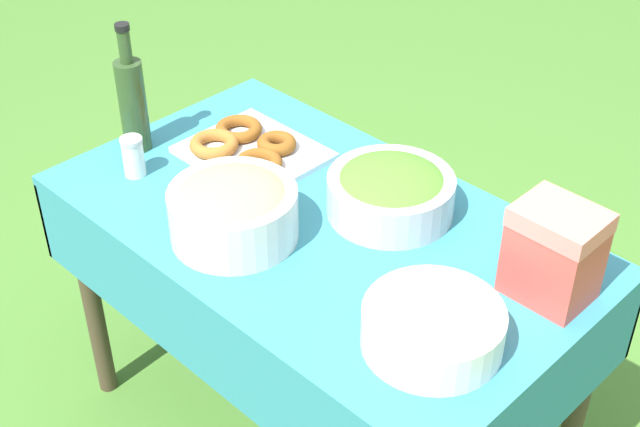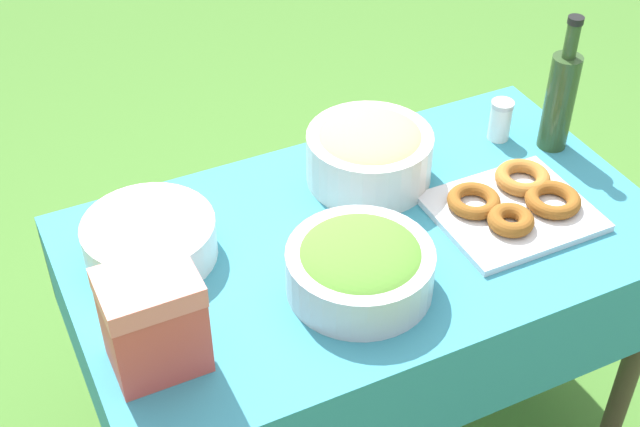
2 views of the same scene
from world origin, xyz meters
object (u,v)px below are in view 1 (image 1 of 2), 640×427
Objects in this scene: salad_bowl at (391,191)px; cooler_box at (554,253)px; pasta_bowl at (233,209)px; olive_oil_bottle at (132,101)px; donut_platter at (248,148)px; plate_stack at (433,328)px.

salad_bowl is 0.41m from cooler_box.
olive_oil_bottle is (-0.45, 0.07, 0.06)m from pasta_bowl.
olive_oil_bottle reaches higher than salad_bowl.
donut_platter is (-0.22, 0.24, -0.05)m from pasta_bowl.
salad_bowl is 1.07× the size of plate_stack.
pasta_bowl is at bearing -151.88° from cooler_box.
donut_platter is at bearing 36.61° from olive_oil_bottle.
pasta_bowl is 0.84× the size of donut_platter.
plate_stack is at bearing -15.28° from donut_platter.
cooler_box is (0.81, 0.07, 0.08)m from donut_platter.
pasta_bowl is 0.46m from olive_oil_bottle.
olive_oil_bottle is 1.64× the size of cooler_box.
plate_stack is 0.80× the size of olive_oil_bottle.
donut_platter is (-0.41, -0.06, -0.04)m from salad_bowl.
olive_oil_bottle is (-0.23, -0.17, 0.11)m from donut_platter.
pasta_bowl is at bearing -120.95° from salad_bowl.
cooler_box reaches higher than plate_stack.
pasta_bowl reaches higher than plate_stack.
pasta_bowl is 0.67m from cooler_box.
olive_oil_bottle is at bearing 170.95° from pasta_bowl.
pasta_bowl is 1.04× the size of plate_stack.
pasta_bowl reaches higher than donut_platter.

